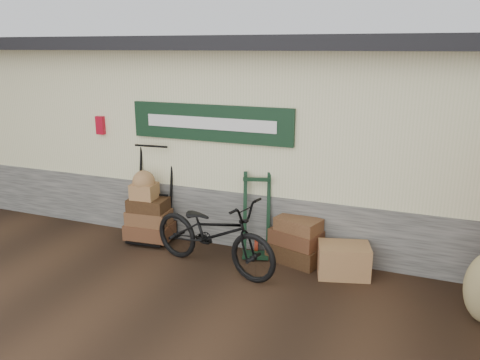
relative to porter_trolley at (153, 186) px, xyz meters
name	(u,v)px	position (x,y,z in m)	size (l,w,h in m)	color
ground	(203,273)	(1.28, -0.85, -0.88)	(80.00, 80.00, 0.00)	black
station_building	(266,128)	(1.27, 1.89, 0.73)	(14.40, 4.10, 3.20)	#4C4C47
porter_trolley	(153,186)	(0.00, 0.00, 0.00)	(0.88, 0.66, 1.77)	black
green_barrow	(257,215)	(1.77, 0.00, -0.25)	(0.46, 0.39, 1.27)	black
suitcase_stack	(296,239)	(2.38, 0.00, -0.54)	(0.77, 0.49, 0.68)	#331E10
wicker_hamper	(344,260)	(3.11, -0.21, -0.66)	(0.69, 0.45, 0.45)	olive
bicycle	(213,229)	(1.36, -0.67, -0.29)	(2.06, 0.72, 1.20)	black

